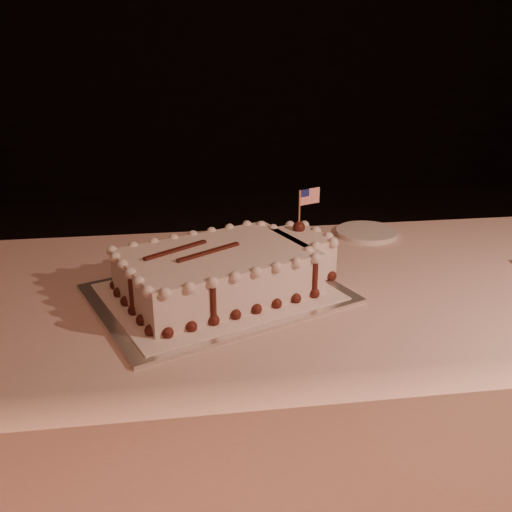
{
  "coord_description": "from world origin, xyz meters",
  "views": [
    {
      "loc": [
        -0.16,
        -0.47,
        1.27
      ],
      "look_at": [
        -0.01,
        0.59,
        0.83
      ],
      "focal_mm": 40.0,
      "sensor_mm": 36.0,
      "label": 1
    }
  ],
  "objects": [
    {
      "name": "banquet_table",
      "position": [
        0.0,
        0.6,
        0.38
      ],
      "size": [
        2.4,
        0.8,
        0.75
      ],
      "primitive_type": "cube",
      "color": "beige",
      "rests_on": "ground"
    },
    {
      "name": "side_plate",
      "position": [
        0.34,
        0.91,
        0.76
      ],
      "size": [
        0.16,
        0.16,
        0.01
      ],
      "primitive_type": "cylinder",
      "color": "silver",
      "rests_on": "banquet_table"
    },
    {
      "name": "sheet_cake",
      "position": [
        -0.06,
        0.6,
        0.8
      ],
      "size": [
        0.48,
        0.37,
        0.18
      ],
      "color": "silver",
      "rests_on": "doily"
    },
    {
      "name": "cake_board",
      "position": [
        -0.09,
        0.59,
        0.75
      ],
      "size": [
        0.59,
        0.52,
        0.01
      ],
      "primitive_type": "cube",
      "rotation": [
        0.0,
        0.0,
        0.39
      ],
      "color": "silver",
      "rests_on": "banquet_table"
    },
    {
      "name": "doily",
      "position": [
        -0.09,
        0.59,
        0.76
      ],
      "size": [
        0.53,
        0.47,
        0.0
      ],
      "primitive_type": "cube",
      "rotation": [
        0.0,
        0.0,
        0.39
      ],
      "color": "white",
      "rests_on": "cake_board"
    }
  ]
}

